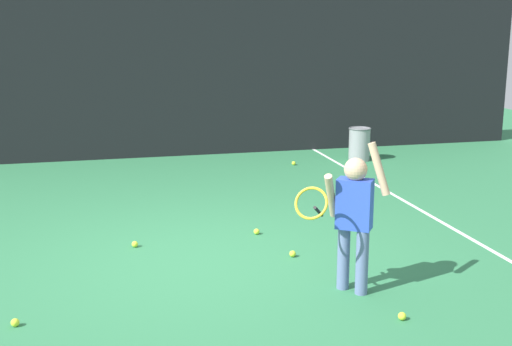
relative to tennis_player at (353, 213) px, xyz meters
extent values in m
plane|color=#2D7247|center=(-1.16, 1.11, -0.73)|extent=(20.00, 20.00, 0.00)
cube|color=white|center=(1.84, 2.11, -0.72)|extent=(0.05, 9.00, 0.00)
cube|color=black|center=(-1.16, 6.45, 0.83)|extent=(13.90, 0.08, 3.12)
cylinder|color=slate|center=(-3.43, 6.51, 0.91)|extent=(0.09, 0.09, 3.27)
cylinder|color=slate|center=(1.11, 6.51, 0.91)|extent=(0.09, 0.09, 3.27)
cylinder|color=slate|center=(5.64, 6.51, 0.91)|extent=(0.09, 0.09, 3.27)
cylinder|color=slate|center=(-0.04, 0.08, -0.44)|extent=(0.11, 0.11, 0.58)
cylinder|color=slate|center=(0.08, -0.07, -0.44)|extent=(0.11, 0.11, 0.58)
cube|color=blue|center=(0.02, 0.01, 0.07)|extent=(0.34, 0.31, 0.44)
sphere|color=tan|center=(0.02, 0.01, 0.38)|extent=(0.20, 0.20, 0.20)
cylinder|color=tan|center=(0.19, -0.09, 0.39)|extent=(0.21, 0.17, 0.46)
cylinder|color=tan|center=(-0.17, 0.07, 0.14)|extent=(0.22, 0.28, 0.43)
cylinder|color=black|center=(-0.30, 0.02, 0.03)|extent=(0.16, 0.21, 0.15)
torus|color=yellow|center=(-0.43, -0.16, 0.16)|extent=(0.33, 0.30, 0.26)
cylinder|color=gray|center=(2.28, 5.30, -0.45)|extent=(0.36, 0.36, 0.55)
torus|color=#595B60|center=(2.28, 5.30, -0.18)|extent=(0.38, 0.38, 0.02)
sphere|color=#CCE033|center=(0.19, -0.64, -0.69)|extent=(0.07, 0.07, 0.07)
sphere|color=#CCE033|center=(-0.41, 1.77, -0.69)|extent=(0.07, 0.07, 0.07)
sphere|color=#CCE033|center=(-1.77, 1.65, -0.69)|extent=(0.07, 0.07, 0.07)
sphere|color=#CCE033|center=(-0.23, 0.97, -0.69)|extent=(0.07, 0.07, 0.07)
sphere|color=#CCE033|center=(-2.81, -0.02, -0.69)|extent=(0.07, 0.07, 0.07)
sphere|color=#CCE033|center=(1.07, 5.18, -0.69)|extent=(0.07, 0.07, 0.07)
camera|label=1|loc=(-2.14, -5.17, 1.62)|focal=46.88mm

